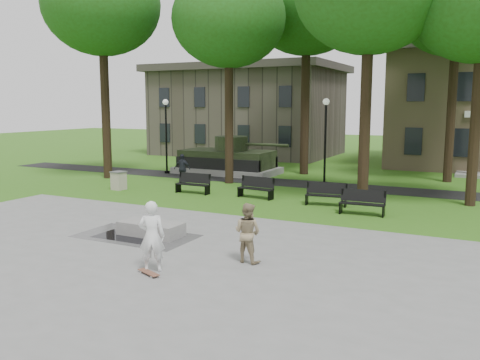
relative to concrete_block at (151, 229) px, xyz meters
The scene contains 22 objects.
ground 1.76m from the concrete_block, 36.17° to the left, with size 120.00×120.00×0.00m, color #316217.
plaza 4.22m from the concrete_block, 70.46° to the right, with size 22.00×16.00×0.02m, color gray.
footpath 13.11m from the concrete_block, 83.83° to the left, with size 44.00×2.60×0.01m, color black.
building_left 29.35m from the concrete_block, 109.21° to the left, with size 15.00×10.00×7.20m, color #4C443D.
tree_0 17.56m from the concrete_block, 136.56° to the left, with size 6.80×6.80×12.97m.
tree_1 14.78m from the concrete_block, 105.01° to the left, with size 6.20×6.20×11.63m.
tree_4 19.83m from the concrete_block, 91.99° to the left, with size 7.20×7.20×13.50m.
tree_5 21.42m from the concrete_block, 65.72° to the left, with size 6.40×6.40×12.44m.
lamp_left 16.06m from the concrete_block, 122.80° to the left, with size 0.36×0.36×4.73m.
lamp_mid 13.70m from the concrete_block, 81.85° to the left, with size 0.36×0.36×4.73m.
tank_monument 15.87m from the concrete_block, 108.56° to the left, with size 7.45×3.40×2.40m.
puddle 0.81m from the concrete_block, 138.33° to the right, with size 2.20×1.20×0.00m, color black.
concrete_block is the anchor object (origin of this frame).
skateboard 4.09m from the concrete_block, 54.41° to the right, with size 0.78×0.20×0.07m, color brown.
skateboarder 3.88m from the concrete_block, 52.94° to the right, with size 0.69×0.45×1.90m, color white.
friend_watching 4.40m from the concrete_block, 15.78° to the right, with size 0.82×0.64×1.68m, color #92815E.
pedestrian_walker 11.45m from the concrete_block, 117.74° to the left, with size 0.98×0.41×1.67m, color black.
park_bench_0 8.37m from the concrete_block, 111.91° to the left, with size 1.80×0.53×1.00m.
park_bench_1 8.00m from the concrete_block, 88.39° to the left, with size 1.84×0.74×1.00m.
park_bench_2 8.59m from the concrete_block, 64.03° to the left, with size 1.85×0.77×1.00m.
park_bench_3 8.62m from the concrete_block, 49.38° to the left, with size 1.82×0.61×1.00m.
trash_bin 9.99m from the concrete_block, 135.99° to the left, with size 0.74×0.74×0.96m.
Camera 1 is at (8.76, -14.61, 4.39)m, focal length 38.00 mm.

